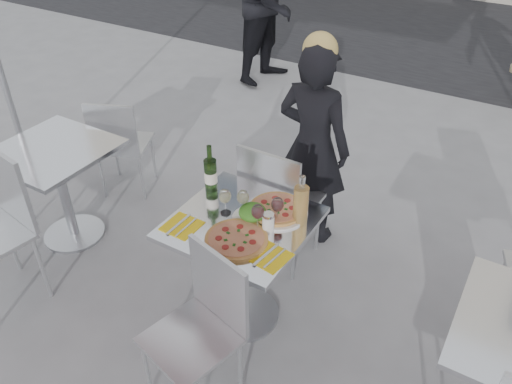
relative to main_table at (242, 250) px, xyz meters
The scene contains 21 objects.
ground 0.54m from the main_table, ahead, with size 80.00×80.00×0.00m, color slate.
street_asphalt 6.52m from the main_table, 90.00° to the left, with size 24.00×5.00×0.00m, color black.
main_table is the anchor object (origin of this frame).
side_table_left 1.50m from the main_table, behind, with size 0.72×0.72×0.75m.
chair_far 0.52m from the main_table, 97.40° to the left, with size 0.43×0.44×0.94m.
chair_near 0.51m from the main_table, 79.61° to the right, with size 0.49×0.49×0.87m.
side_chair_lfar 1.66m from the main_table, 157.96° to the left, with size 0.52×0.52×0.85m.
woman_diner 0.97m from the main_table, 91.86° to the left, with size 0.53×0.35×1.46m, color black.
pedestrian_a 3.82m from the main_table, 116.93° to the left, with size 0.90×0.70×1.86m, color black.
pizza_near 0.28m from the main_table, 66.94° to the right, with size 0.33×0.33×0.02m.
pizza_far 0.31m from the main_table, 54.09° to the left, with size 0.35×0.35×0.03m.
salad_plate 0.25m from the main_table, 50.00° to the left, with size 0.22×0.22×0.09m.
wine_bottle 0.48m from the main_table, 152.91° to the left, with size 0.07×0.08×0.29m.
carafe 0.45m from the main_table, 30.35° to the left, with size 0.08×0.08×0.29m.
sugar_shaker 0.31m from the main_table, ahead, with size 0.06×0.06×0.11m.
wineglass_white_a 0.34m from the main_table, behind, with size 0.07×0.07×0.16m.
wineglass_white_b 0.33m from the main_table, 114.60° to the left, with size 0.07×0.07×0.16m.
wineglass_red_a 0.34m from the main_table, ahead, with size 0.07×0.07×0.16m.
wineglass_red_b 0.37m from the main_table, 29.47° to the left, with size 0.07×0.07×0.16m.
napkin_left 0.39m from the main_table, 141.25° to the right, with size 0.18×0.20×0.01m.
napkin_right 0.38m from the main_table, 31.91° to the right, with size 0.20×0.20×0.01m.
Camera 1 is at (1.15, -1.76, 2.43)m, focal length 35.00 mm.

